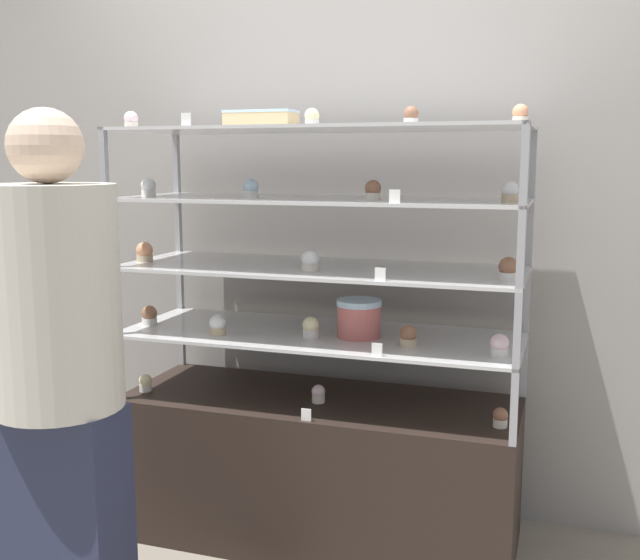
% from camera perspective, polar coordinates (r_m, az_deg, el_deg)
% --- Properties ---
extents(ground_plane, '(20.00, 20.00, 0.00)m').
position_cam_1_polar(ground_plane, '(3.13, 0.00, -18.92)').
color(ground_plane, gray).
extents(back_wall, '(8.00, 0.05, 2.60)m').
position_cam_1_polar(back_wall, '(3.17, 2.41, 6.00)').
color(back_wall, gray).
rests_on(back_wall, ground_plane).
extents(display_base, '(1.50, 0.56, 0.57)m').
position_cam_1_polar(display_base, '(3.01, 0.00, -14.13)').
color(display_base, black).
rests_on(display_base, ground_plane).
extents(display_riser_lower, '(1.50, 0.56, 0.26)m').
position_cam_1_polar(display_riser_lower, '(2.84, 0.00, -4.32)').
color(display_riser_lower, '#99999E').
rests_on(display_riser_lower, display_base).
extents(display_riser_middle, '(1.50, 0.56, 0.26)m').
position_cam_1_polar(display_riser_middle, '(2.79, 0.00, 0.78)').
color(display_riser_middle, '#99999E').
rests_on(display_riser_middle, display_riser_lower).
extents(display_riser_upper, '(1.50, 0.56, 0.26)m').
position_cam_1_polar(display_riser_upper, '(2.77, 0.00, 6.01)').
color(display_riser_upper, '#99999E').
rests_on(display_riser_upper, display_riser_middle).
extents(display_riser_top, '(1.50, 0.56, 0.26)m').
position_cam_1_polar(display_riser_top, '(2.77, 0.00, 11.30)').
color(display_riser_top, '#99999E').
rests_on(display_riser_top, display_riser_upper).
extents(layer_cake_centerpiece, '(0.17, 0.17, 0.14)m').
position_cam_1_polar(layer_cake_centerpiece, '(2.77, 2.98, -2.92)').
color(layer_cake_centerpiece, '#C66660').
rests_on(layer_cake_centerpiece, display_riser_lower).
extents(sheet_cake_frosted, '(0.26, 0.13, 0.06)m').
position_cam_1_polar(sheet_cake_frosted, '(2.84, -4.51, 12.13)').
color(sheet_cake_frosted, '#DBBC84').
rests_on(sheet_cake_frosted, display_riser_top).
extents(cupcake_0, '(0.05, 0.05, 0.07)m').
position_cam_1_polar(cupcake_0, '(3.06, -13.15, -7.64)').
color(cupcake_0, white).
rests_on(cupcake_0, display_base).
extents(cupcake_1, '(0.05, 0.05, 0.07)m').
position_cam_1_polar(cupcake_1, '(2.85, -0.13, -8.67)').
color(cupcake_1, beige).
rests_on(cupcake_1, display_base).
extents(cupcake_2, '(0.05, 0.05, 0.07)m').
position_cam_1_polar(cupcake_2, '(2.67, 13.57, -10.15)').
color(cupcake_2, beige).
rests_on(cupcake_2, display_base).
extents(price_tag_0, '(0.04, 0.00, 0.04)m').
position_cam_1_polar(price_tag_0, '(2.66, -1.06, -10.24)').
color(price_tag_0, white).
rests_on(price_tag_0, display_base).
extents(cupcake_3, '(0.06, 0.06, 0.08)m').
position_cam_1_polar(cupcake_3, '(3.06, -12.88, -2.65)').
color(cupcake_3, white).
rests_on(cupcake_3, display_riser_lower).
extents(cupcake_4, '(0.06, 0.06, 0.08)m').
position_cam_1_polar(cupcake_4, '(2.84, -7.80, -3.42)').
color(cupcake_4, '#CCB28C').
rests_on(cupcake_4, display_riser_lower).
extents(cupcake_5, '(0.06, 0.06, 0.08)m').
position_cam_1_polar(cupcake_5, '(2.77, -0.71, -3.64)').
color(cupcake_5, white).
rests_on(cupcake_5, display_riser_lower).
extents(cupcake_6, '(0.06, 0.06, 0.08)m').
position_cam_1_polar(cupcake_6, '(2.66, 6.74, -4.25)').
color(cupcake_6, '#CCB28C').
rests_on(cupcake_6, display_riser_lower).
extents(cupcake_7, '(0.06, 0.06, 0.08)m').
position_cam_1_polar(cupcake_7, '(2.58, 13.51, -4.88)').
color(cupcake_7, white).
rests_on(cupcake_7, display_riser_lower).
extents(price_tag_1, '(0.04, 0.00, 0.04)m').
position_cam_1_polar(price_tag_1, '(2.52, 4.36, -5.31)').
color(price_tag_1, white).
rests_on(price_tag_1, display_riser_lower).
extents(cupcake_8, '(0.07, 0.07, 0.08)m').
position_cam_1_polar(cupcake_8, '(3.02, -13.23, 2.07)').
color(cupcake_8, '#CCB28C').
rests_on(cupcake_8, display_riser_middle).
extents(cupcake_9, '(0.07, 0.07, 0.08)m').
position_cam_1_polar(cupcake_9, '(2.68, -0.73, 1.47)').
color(cupcake_9, beige).
rests_on(cupcake_9, display_riser_middle).
extents(cupcake_10, '(0.07, 0.07, 0.08)m').
position_cam_1_polar(cupcake_10, '(2.56, 14.16, 0.81)').
color(cupcake_10, white).
rests_on(cupcake_10, display_riser_middle).
extents(price_tag_2, '(0.04, 0.00, 0.04)m').
position_cam_1_polar(price_tag_2, '(2.46, 4.61, 0.44)').
color(price_tag_2, white).
rests_on(price_tag_2, display_riser_middle).
extents(cupcake_11, '(0.06, 0.06, 0.07)m').
position_cam_1_polar(cupcake_11, '(3.00, -12.94, 6.89)').
color(cupcake_11, white).
rests_on(cupcake_11, display_riser_upper).
extents(cupcake_12, '(0.06, 0.06, 0.07)m').
position_cam_1_polar(cupcake_12, '(2.78, -5.27, 6.93)').
color(cupcake_12, white).
rests_on(cupcake_12, display_riser_upper).
extents(cupcake_13, '(0.06, 0.06, 0.07)m').
position_cam_1_polar(cupcake_13, '(2.63, 4.05, 6.82)').
color(cupcake_13, beige).
rests_on(cupcake_13, display_riser_upper).
extents(cupcake_14, '(0.06, 0.06, 0.07)m').
position_cam_1_polar(cupcake_14, '(2.59, 14.25, 6.53)').
color(cupcake_14, '#CCB28C').
rests_on(cupcake_14, display_riser_upper).
extents(price_tag_3, '(0.04, 0.00, 0.04)m').
position_cam_1_polar(price_tag_3, '(2.43, 5.71, 6.36)').
color(price_tag_3, white).
rests_on(price_tag_3, display_riser_upper).
extents(cupcake_15, '(0.05, 0.05, 0.06)m').
position_cam_1_polar(cupcake_15, '(2.93, -14.20, 11.73)').
color(cupcake_15, beige).
rests_on(cupcake_15, display_riser_top).
extents(cupcake_16, '(0.05, 0.05, 0.06)m').
position_cam_1_polar(cupcake_16, '(2.68, -0.68, 12.27)').
color(cupcake_16, white).
rests_on(cupcake_16, display_riser_top).
extents(cupcake_17, '(0.05, 0.05, 0.06)m').
position_cam_1_polar(cupcake_17, '(2.61, 6.95, 12.30)').
color(cupcake_17, white).
rests_on(cupcake_17, display_riser_top).
extents(cupcake_18, '(0.05, 0.05, 0.06)m').
position_cam_1_polar(cupcake_18, '(2.57, 15.02, 12.11)').
color(cupcake_18, beige).
rests_on(cupcake_18, display_riser_top).
extents(price_tag_4, '(0.04, 0.00, 0.04)m').
position_cam_1_polar(price_tag_4, '(2.69, -10.18, 11.96)').
color(price_tag_4, white).
rests_on(price_tag_4, display_riser_top).
extents(customer_figure, '(0.38, 0.38, 1.62)m').
position_cam_1_polar(customer_figure, '(2.34, -19.33, -6.46)').
color(customer_figure, '#282D47').
rests_on(customer_figure, ground_plane).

